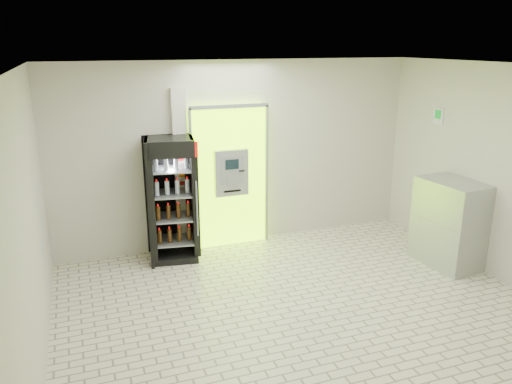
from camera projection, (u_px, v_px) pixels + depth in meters
name	position (u px, v px, depth m)	size (l,w,h in m)	color
ground	(302.00, 310.00, 6.32)	(6.00, 6.00, 0.00)	beige
room_shell	(306.00, 169.00, 5.79)	(6.00, 6.00, 6.00)	beige
atm_assembly	(229.00, 176.00, 8.09)	(1.30, 0.24, 2.33)	#9EFF02
pillar	(181.00, 172.00, 7.83)	(0.22, 0.11, 2.60)	silver
beverage_cooler	(172.00, 202.00, 7.62)	(0.81, 0.76, 1.91)	black
steel_cabinet	(450.00, 223.00, 7.47)	(0.76, 1.04, 1.31)	#A4A7AB
exit_sign	(438.00, 116.00, 7.94)	(0.02, 0.22, 0.26)	white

